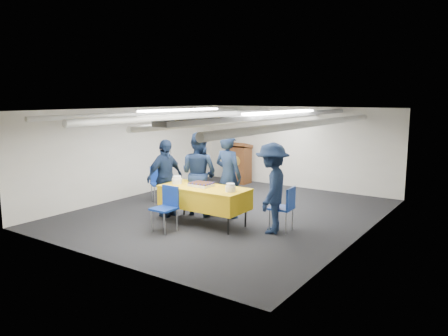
{
  "coord_description": "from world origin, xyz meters",
  "views": [
    {
      "loc": [
        5.33,
        -7.87,
        2.58
      ],
      "look_at": [
        0.04,
        -0.2,
        1.05
      ],
      "focal_mm": 35.0,
      "sensor_mm": 36.0,
      "label": 1
    }
  ],
  "objects_px": {
    "sailor_d": "(272,188)",
    "sailor_a": "(228,176)",
    "podium": "(240,163)",
    "serving_table": "(204,197)",
    "chair_left": "(159,180)",
    "sheet_cake": "(201,184)",
    "chair_near": "(167,204)",
    "chair_right": "(285,204)",
    "sailor_b": "(199,174)",
    "sailor_c": "(165,178)"
  },
  "relations": [
    {
      "from": "sailor_a",
      "to": "sailor_c",
      "type": "distance_m",
      "value": 1.37
    },
    {
      "from": "chair_right",
      "to": "podium",
      "type": "bearing_deg",
      "value": 132.84
    },
    {
      "from": "serving_table",
      "to": "sailor_b",
      "type": "height_order",
      "value": "sailor_b"
    },
    {
      "from": "sheet_cake",
      "to": "sailor_d",
      "type": "bearing_deg",
      "value": 9.67
    },
    {
      "from": "chair_left",
      "to": "sailor_c",
      "type": "bearing_deg",
      "value": -41.15
    },
    {
      "from": "sailor_a",
      "to": "sailor_d",
      "type": "distance_m",
      "value": 1.35
    },
    {
      "from": "sheet_cake",
      "to": "chair_left",
      "type": "height_order",
      "value": "chair_left"
    },
    {
      "from": "serving_table",
      "to": "sailor_a",
      "type": "relative_size",
      "value": 1.02
    },
    {
      "from": "chair_near",
      "to": "sailor_c",
      "type": "bearing_deg",
      "value": 133.49
    },
    {
      "from": "sheet_cake",
      "to": "chair_near",
      "type": "distance_m",
      "value": 0.88
    },
    {
      "from": "sheet_cake",
      "to": "chair_right",
      "type": "height_order",
      "value": "chair_right"
    },
    {
      "from": "podium",
      "to": "sailor_d",
      "type": "xyz_separation_m",
      "value": [
        3.09,
        -3.74,
        0.25
      ]
    },
    {
      "from": "podium",
      "to": "sailor_a",
      "type": "xyz_separation_m",
      "value": [
        1.8,
        -3.31,
        0.29
      ]
    },
    {
      "from": "podium",
      "to": "sailor_c",
      "type": "distance_m",
      "value": 4.04
    },
    {
      "from": "chair_right",
      "to": "sailor_c",
      "type": "xyz_separation_m",
      "value": [
        -2.67,
        -0.45,
        0.31
      ]
    },
    {
      "from": "chair_right",
      "to": "chair_left",
      "type": "height_order",
      "value": "same"
    },
    {
      "from": "serving_table",
      "to": "podium",
      "type": "bearing_deg",
      "value": 112.84
    },
    {
      "from": "chair_right",
      "to": "sailor_a",
      "type": "distance_m",
      "value": 1.54
    },
    {
      "from": "chair_left",
      "to": "sailor_b",
      "type": "xyz_separation_m",
      "value": [
        1.56,
        -0.39,
        0.38
      ]
    },
    {
      "from": "serving_table",
      "to": "chair_left",
      "type": "height_order",
      "value": "chair_left"
    },
    {
      "from": "chair_right",
      "to": "sailor_b",
      "type": "xyz_separation_m",
      "value": [
        -2.15,
        0.06,
        0.38
      ]
    },
    {
      "from": "serving_table",
      "to": "sheet_cake",
      "type": "bearing_deg",
      "value": 159.73
    },
    {
      "from": "chair_right",
      "to": "sailor_d",
      "type": "relative_size",
      "value": 0.5
    },
    {
      "from": "serving_table",
      "to": "chair_near",
      "type": "distance_m",
      "value": 0.83
    },
    {
      "from": "sailor_d",
      "to": "sailor_a",
      "type": "bearing_deg",
      "value": -126.68
    },
    {
      "from": "sailor_a",
      "to": "podium",
      "type": "bearing_deg",
      "value": -55.95
    },
    {
      "from": "chair_near",
      "to": "sailor_b",
      "type": "relative_size",
      "value": 0.48
    },
    {
      "from": "serving_table",
      "to": "podium",
      "type": "relative_size",
      "value": 1.46
    },
    {
      "from": "podium",
      "to": "sailor_c",
      "type": "xyz_separation_m",
      "value": [
        0.61,
        -3.99,
        0.22
      ]
    },
    {
      "from": "serving_table",
      "to": "chair_right",
      "type": "bearing_deg",
      "value": 17.15
    },
    {
      "from": "chair_left",
      "to": "chair_right",
      "type": "bearing_deg",
      "value": -6.91
    },
    {
      "from": "chair_near",
      "to": "sailor_b",
      "type": "height_order",
      "value": "sailor_b"
    },
    {
      "from": "sheet_cake",
      "to": "sailor_b",
      "type": "relative_size",
      "value": 0.25
    },
    {
      "from": "podium",
      "to": "chair_near",
      "type": "relative_size",
      "value": 1.44
    },
    {
      "from": "sailor_c",
      "to": "chair_near",
      "type": "bearing_deg",
      "value": -131.65
    },
    {
      "from": "chair_left",
      "to": "sailor_c",
      "type": "distance_m",
      "value": 1.4
    },
    {
      "from": "chair_right",
      "to": "sailor_b",
      "type": "distance_m",
      "value": 2.18
    },
    {
      "from": "sheet_cake",
      "to": "chair_right",
      "type": "xyz_separation_m",
      "value": [
        1.68,
        0.45,
        -0.28
      ]
    },
    {
      "from": "sheet_cake",
      "to": "chair_left",
      "type": "distance_m",
      "value": 2.23
    },
    {
      "from": "chair_left",
      "to": "sailor_d",
      "type": "height_order",
      "value": "sailor_d"
    },
    {
      "from": "chair_left",
      "to": "sailor_c",
      "type": "relative_size",
      "value": 0.52
    },
    {
      "from": "sailor_a",
      "to": "sailor_b",
      "type": "distance_m",
      "value": 0.69
    },
    {
      "from": "sailor_a",
      "to": "sailor_d",
      "type": "bearing_deg",
      "value": 167.27
    },
    {
      "from": "sailor_b",
      "to": "sailor_d",
      "type": "relative_size",
      "value": 1.05
    },
    {
      "from": "serving_table",
      "to": "chair_near",
      "type": "xyz_separation_m",
      "value": [
        -0.33,
        -0.77,
        -0.03
      ]
    },
    {
      "from": "chair_near",
      "to": "chair_right",
      "type": "distance_m",
      "value": 2.29
    },
    {
      "from": "podium",
      "to": "sailor_b",
      "type": "bearing_deg",
      "value": -71.93
    },
    {
      "from": "chair_left",
      "to": "sailor_a",
      "type": "bearing_deg",
      "value": -5.72
    },
    {
      "from": "podium",
      "to": "chair_near",
      "type": "xyz_separation_m",
      "value": [
        1.37,
        -4.79,
        -0.08
      ]
    },
    {
      "from": "chair_near",
      "to": "sailor_d",
      "type": "relative_size",
      "value": 0.5
    }
  ]
}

